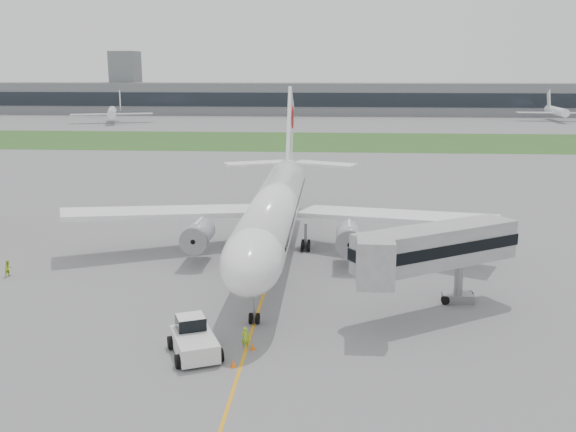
# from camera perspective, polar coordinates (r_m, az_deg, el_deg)

# --- Properties ---
(ground) EXTENTS (600.00, 600.00, 0.00)m
(ground) POSITION_cam_1_polar(r_m,az_deg,el_deg) (67.17, -1.44, -4.64)
(ground) COLOR gray
(ground) RESTS_ON ground
(apron_markings) EXTENTS (70.00, 70.00, 0.04)m
(apron_markings) POSITION_cam_1_polar(r_m,az_deg,el_deg) (62.45, -1.88, -6.02)
(apron_markings) COLOR orange
(apron_markings) RESTS_ON ground
(grass_strip) EXTENTS (600.00, 50.00, 0.02)m
(grass_strip) POSITION_cam_1_polar(r_m,az_deg,el_deg) (184.94, 2.16, 6.67)
(grass_strip) COLOR #2C5921
(grass_strip) RESTS_ON ground
(terminal_building) EXTENTS (320.00, 22.30, 14.00)m
(terminal_building) POSITION_cam_1_polar(r_m,az_deg,el_deg) (293.95, 2.94, 10.38)
(terminal_building) COLOR slate
(terminal_building) RESTS_ON ground
(control_tower) EXTENTS (12.00, 12.00, 56.00)m
(control_tower) POSITION_cam_1_polar(r_m,az_deg,el_deg) (311.65, -14.06, 8.87)
(control_tower) COLOR slate
(control_tower) RESTS_ON ground
(airliner) EXTENTS (48.13, 53.95, 17.88)m
(airliner) POSITION_cam_1_polar(r_m,az_deg,el_deg) (70.41, -1.08, 0.96)
(airliner) COLOR white
(airliner) RESTS_ON ground
(pushback_tug) EXTENTS (4.79, 5.64, 2.53)m
(pushback_tug) POSITION_cam_1_polar(r_m,az_deg,el_deg) (47.99, -8.40, -10.70)
(pushback_tug) COLOR silver
(pushback_tug) RESTS_ON ground
(jet_bridge) EXTENTS (15.02, 12.38, 7.62)m
(jet_bridge) POSITION_cam_1_polar(r_m,az_deg,el_deg) (54.69, 12.36, -2.91)
(jet_bridge) COLOR #B2B2B5
(jet_bridge) RESTS_ON ground
(safety_cone_left) EXTENTS (0.44, 0.44, 0.60)m
(safety_cone_left) POSITION_cam_1_polar(r_m,az_deg,el_deg) (45.93, -4.90, -12.92)
(safety_cone_left) COLOR orange
(safety_cone_left) RESTS_ON ground
(safety_cone_right) EXTENTS (0.39, 0.39, 0.53)m
(safety_cone_right) POSITION_cam_1_polar(r_m,az_deg,el_deg) (48.44, -3.16, -11.51)
(safety_cone_right) COLOR orange
(safety_cone_right) RESTS_ON ground
(ground_crew_near) EXTENTS (0.72, 0.56, 1.73)m
(ground_crew_near) POSITION_cam_1_polar(r_m,az_deg,el_deg) (48.42, -3.82, -10.75)
(ground_crew_near) COLOR #9BD323
(ground_crew_near) RESTS_ON ground
(ground_crew_far) EXTENTS (0.92, 1.01, 1.68)m
(ground_crew_far) POSITION_cam_1_polar(r_m,az_deg,el_deg) (70.05, -23.60, -4.29)
(ground_crew_far) COLOR #AFD623
(ground_crew_far) RESTS_ON ground
(distant_aircraft_left) EXTENTS (37.20, 34.93, 11.60)m
(distant_aircraft_left) POSITION_cam_1_polar(r_m,az_deg,el_deg) (256.04, -15.32, 7.98)
(distant_aircraft_left) COLOR white
(distant_aircraft_left) RESTS_ON ground
(distant_aircraft_right) EXTENTS (31.78, 28.53, 11.43)m
(distant_aircraft_right) POSITION_cam_1_polar(r_m,az_deg,el_deg) (276.42, 22.68, 7.78)
(distant_aircraft_right) COLOR white
(distant_aircraft_right) RESTS_ON ground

